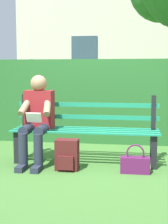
# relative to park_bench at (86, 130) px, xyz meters

# --- Properties ---
(ground) EXTENTS (60.00, 60.00, 0.00)m
(ground) POSITION_rel_park_bench_xyz_m (0.00, 0.06, -0.45)
(ground) COLOR #3D6B2D
(park_bench) EXTENTS (1.97, 0.48, 0.92)m
(park_bench) POSITION_rel_park_bench_xyz_m (0.00, 0.00, 0.00)
(park_bench) COLOR black
(park_bench) RESTS_ON ground
(person_seated) EXTENTS (0.44, 0.73, 1.19)m
(person_seated) POSITION_rel_park_bench_xyz_m (0.64, 0.16, 0.19)
(person_seated) COLOR maroon
(person_seated) RESTS_ON ground
(hedge_backdrop) EXTENTS (6.16, 0.86, 1.58)m
(hedge_backdrop) POSITION_rel_park_bench_xyz_m (-0.32, -1.53, 0.31)
(hedge_backdrop) COLOR #265B28
(hedge_backdrop) RESTS_ON ground
(building_facade) EXTENTS (9.78, 3.10, 6.63)m
(building_facade) POSITION_rel_park_bench_xyz_m (-1.34, -8.63, 2.87)
(building_facade) COLOR beige
(building_facade) RESTS_ON ground
(backpack) EXTENTS (0.29, 0.25, 0.39)m
(backpack) POSITION_rel_park_bench_xyz_m (0.18, 0.42, -0.26)
(backpack) COLOR #4C1919
(backpack) RESTS_ON ground
(handbag) EXTENTS (0.36, 0.14, 0.36)m
(handbag) POSITION_rel_park_bench_xyz_m (-0.67, 0.42, -0.33)
(handbag) COLOR #59194C
(handbag) RESTS_ON ground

